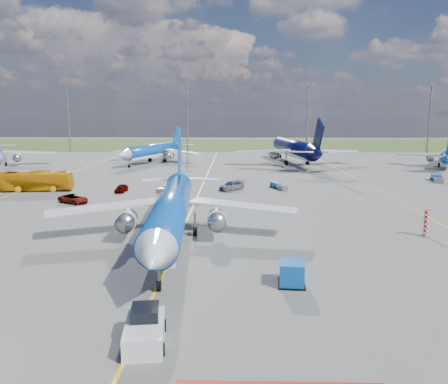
{
  "coord_description": "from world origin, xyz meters",
  "views": [
    {
      "loc": [
        5.73,
        -37.08,
        12.78
      ],
      "look_at": [
        4.59,
        11.76,
        4.0
      ],
      "focal_mm": 35.0,
      "sensor_mm": 36.0,
      "label": 1
    }
  ],
  "objects_px": {
    "main_airliner": "(172,242)",
    "baggage_tug_c": "(166,189)",
    "service_car_a": "(121,188)",
    "uld_container": "(292,273)",
    "warning_post": "(426,223)",
    "baggage_tug_w": "(278,186)",
    "service_car_b": "(74,199)",
    "baggage_tug_e": "(437,178)",
    "pushback_tug": "(145,329)",
    "bg_jet_nnw": "(153,163)",
    "apron_bus": "(35,181)",
    "bg_jet_n": "(294,164)",
    "service_car_c": "(232,186)"
  },
  "relations": [
    {
      "from": "main_airliner",
      "to": "baggage_tug_c",
      "type": "height_order",
      "value": "main_airliner"
    },
    {
      "from": "service_car_a",
      "to": "uld_container",
      "type": "bearing_deg",
      "value": -56.93
    },
    {
      "from": "warning_post",
      "to": "baggage_tug_w",
      "type": "distance_m",
      "value": 32.07
    },
    {
      "from": "service_car_b",
      "to": "baggage_tug_e",
      "type": "distance_m",
      "value": 65.98
    },
    {
      "from": "pushback_tug",
      "to": "baggage_tug_e",
      "type": "relative_size",
      "value": 1.03
    },
    {
      "from": "bg_jet_nnw",
      "to": "service_car_a",
      "type": "xyz_separation_m",
      "value": [
        2.84,
        -43.79,
        0.64
      ]
    },
    {
      "from": "service_car_a",
      "to": "baggage_tug_c",
      "type": "distance_m",
      "value": 7.33
    },
    {
      "from": "warning_post",
      "to": "apron_bus",
      "type": "relative_size",
      "value": 0.25
    },
    {
      "from": "bg_jet_n",
      "to": "pushback_tug",
      "type": "height_order",
      "value": "bg_jet_n"
    },
    {
      "from": "bg_jet_n",
      "to": "apron_bus",
      "type": "bearing_deg",
      "value": 33.32
    },
    {
      "from": "bg_jet_nnw",
      "to": "bg_jet_n",
      "type": "distance_m",
      "value": 37.03
    },
    {
      "from": "warning_post",
      "to": "baggage_tug_c",
      "type": "xyz_separation_m",
      "value": [
        -31.66,
        26.59,
        -1.06
      ]
    },
    {
      "from": "uld_container",
      "to": "apron_bus",
      "type": "xyz_separation_m",
      "value": [
        -37.71,
        39.86,
        0.8
      ]
    },
    {
      "from": "main_airliner",
      "to": "baggage_tug_e",
      "type": "height_order",
      "value": "main_airliner"
    },
    {
      "from": "uld_container",
      "to": "service_car_b",
      "type": "relative_size",
      "value": 0.48
    },
    {
      "from": "uld_container",
      "to": "baggage_tug_e",
      "type": "relative_size",
      "value": 0.4
    },
    {
      "from": "bg_jet_nnw",
      "to": "service_car_a",
      "type": "bearing_deg",
      "value": -68.27
    },
    {
      "from": "main_airliner",
      "to": "bg_jet_n",
      "type": "bearing_deg",
      "value": 69.25
    },
    {
      "from": "pushback_tug",
      "to": "baggage_tug_e",
      "type": "height_order",
      "value": "pushback_tug"
    },
    {
      "from": "baggage_tug_c",
      "to": "baggage_tug_e",
      "type": "height_order",
      "value": "baggage_tug_e"
    },
    {
      "from": "service_car_b",
      "to": "baggage_tug_c",
      "type": "height_order",
      "value": "service_car_b"
    },
    {
      "from": "bg_jet_nnw",
      "to": "bg_jet_n",
      "type": "bearing_deg",
      "value": 16.48
    },
    {
      "from": "baggage_tug_w",
      "to": "pushback_tug",
      "type": "bearing_deg",
      "value": -126.52
    },
    {
      "from": "uld_container",
      "to": "bg_jet_n",
      "type": "bearing_deg",
      "value": 87.36
    },
    {
      "from": "warning_post",
      "to": "uld_container",
      "type": "height_order",
      "value": "warning_post"
    },
    {
      "from": "warning_post",
      "to": "main_airliner",
      "type": "bearing_deg",
      "value": -174.1
    },
    {
      "from": "service_car_b",
      "to": "baggage_tug_w",
      "type": "xyz_separation_m",
      "value": [
        30.9,
        13.14,
        -0.19
      ]
    },
    {
      "from": "pushback_tug",
      "to": "service_car_c",
      "type": "distance_m",
      "value": 50.52
    },
    {
      "from": "main_airliner",
      "to": "service_car_a",
      "type": "bearing_deg",
      "value": 109.88
    },
    {
      "from": "warning_post",
      "to": "bg_jet_nnw",
      "type": "height_order",
      "value": "bg_jet_nnw"
    },
    {
      "from": "service_car_b",
      "to": "baggage_tug_e",
      "type": "bearing_deg",
      "value": -40.56
    },
    {
      "from": "main_airliner",
      "to": "service_car_b",
      "type": "relative_size",
      "value": 7.89
    },
    {
      "from": "bg_jet_nnw",
      "to": "baggage_tug_w",
      "type": "xyz_separation_m",
      "value": [
        29.16,
        -39.9,
        0.46
      ]
    },
    {
      "from": "baggage_tug_e",
      "to": "service_car_c",
      "type": "bearing_deg",
      "value": -149.58
    },
    {
      "from": "apron_bus",
      "to": "service_car_b",
      "type": "height_order",
      "value": "apron_bus"
    },
    {
      "from": "baggage_tug_c",
      "to": "service_car_b",
      "type": "bearing_deg",
      "value": -118.52
    },
    {
      "from": "warning_post",
      "to": "bg_jet_nnw",
      "type": "distance_m",
      "value": 80.98
    },
    {
      "from": "service_car_b",
      "to": "bg_jet_nnw",
      "type": "bearing_deg",
      "value": 27.93
    },
    {
      "from": "uld_container",
      "to": "apron_bus",
      "type": "height_order",
      "value": "apron_bus"
    },
    {
      "from": "bg_jet_nnw",
      "to": "baggage_tug_c",
      "type": "bearing_deg",
      "value": -58.71
    },
    {
      "from": "bg_jet_nnw",
      "to": "service_car_b",
      "type": "relative_size",
      "value": 7.58
    },
    {
      "from": "bg_jet_nnw",
      "to": "baggage_tug_e",
      "type": "height_order",
      "value": "bg_jet_nnw"
    },
    {
      "from": "uld_container",
      "to": "service_car_c",
      "type": "relative_size",
      "value": 0.44
    },
    {
      "from": "uld_container",
      "to": "pushback_tug",
      "type": "bearing_deg",
      "value": -131.9
    },
    {
      "from": "bg_jet_nnw",
      "to": "service_car_a",
      "type": "height_order",
      "value": "bg_jet_nnw"
    },
    {
      "from": "service_car_b",
      "to": "service_car_c",
      "type": "bearing_deg",
      "value": -33.18
    },
    {
      "from": "service_car_a",
      "to": "service_car_b",
      "type": "distance_m",
      "value": 10.33
    },
    {
      "from": "bg_jet_n",
      "to": "apron_bus",
      "type": "height_order",
      "value": "bg_jet_n"
    },
    {
      "from": "pushback_tug",
      "to": "baggage_tug_w",
      "type": "height_order",
      "value": "pushback_tug"
    },
    {
      "from": "bg_jet_nnw",
      "to": "pushback_tug",
      "type": "distance_m",
      "value": 93.18
    }
  ]
}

